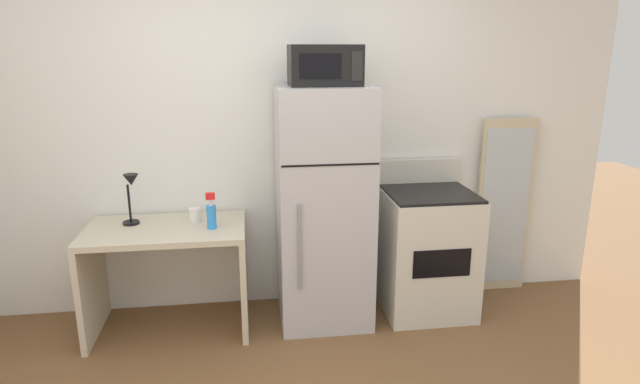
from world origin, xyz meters
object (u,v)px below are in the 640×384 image
desk (167,259)px  spray_bottle (211,214)px  microwave (324,65)px  desk_lamp (131,191)px  coffee_mug (195,215)px  refrigerator (324,207)px  leaning_mirror (504,207)px  oven_range (427,251)px

desk → spray_bottle: spray_bottle is taller
spray_bottle → microwave: 1.23m
desk → microwave: 1.69m
spray_bottle → desk_lamp: bearing=163.6°
coffee_mug → microwave: (0.89, -0.10, 1.01)m
spray_bottle → refrigerator: (0.77, 0.09, -0.01)m
spray_bottle → leaning_mirror: leaning_mirror is taller
coffee_mug → microwave: microwave is taller
leaning_mirror → microwave: bearing=-169.2°
refrigerator → oven_range: 0.86m
desk_lamp → coffee_mug: desk_lamp is taller
spray_bottle → refrigerator: size_ratio=0.15×
coffee_mug → oven_range: bearing=-2.5°
spray_bottle → leaning_mirror: (2.25, 0.35, -0.15)m
desk_lamp → refrigerator: 1.31m
refrigerator → leaning_mirror: bearing=10.0°
desk_lamp → refrigerator: (1.30, -0.07, -0.15)m
microwave → desk: bearing=179.7°
desk_lamp → microwave: microwave is taller
microwave → oven_range: 1.55m
desk_lamp → refrigerator: size_ratio=0.21×
spray_bottle → oven_range: 1.59m
coffee_mug → spray_bottle: size_ratio=0.38×
coffee_mug → refrigerator: (0.89, -0.08, 0.04)m
coffee_mug → spray_bottle: bearing=-53.2°
spray_bottle → desk: bearing=167.2°
spray_bottle → coffee_mug: bearing=126.8°
oven_range → desk: bearing=-179.3°
coffee_mug → oven_range: 1.70m
coffee_mug → oven_range: (1.66, -0.07, -0.33)m
desk → microwave: bearing=-0.3°
desk_lamp → spray_bottle: size_ratio=1.42×
microwave → leaning_mirror: (1.48, 0.28, -1.11)m
coffee_mug → leaning_mirror: (2.37, 0.18, -0.10)m
desk_lamp → oven_range: bearing=-1.7°
oven_range → microwave: bearing=-177.9°
desk → microwave: (1.09, -0.01, 1.29)m
microwave → refrigerator: bearing=90.3°
coffee_mug → spray_bottle: (0.12, -0.17, 0.05)m
desk → refrigerator: 1.13m
refrigerator → oven_range: size_ratio=1.53×
oven_range → leaning_mirror: leaning_mirror is taller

